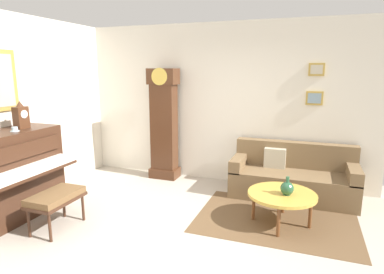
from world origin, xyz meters
TOP-DOWN VIEW (x-y plane):
  - ground_plane at (0.00, 0.00)m, footprint 6.40×6.00m
  - wall_back at (0.00, 2.40)m, footprint 5.30×0.13m
  - area_rug at (1.16, 1.00)m, footprint 2.10×1.50m
  - piano at (-2.23, -0.17)m, footprint 0.87×1.44m
  - piano_bench at (-1.45, -0.20)m, footprint 0.42×0.70m
  - grandfather_clock at (-1.01, 2.12)m, footprint 0.52×0.34m
  - couch at (1.31, 1.97)m, footprint 1.90×0.80m
  - coffee_table at (1.23, 0.90)m, footprint 0.88×0.88m
  - mantel_clock at (-2.23, 0.12)m, footprint 0.13×0.18m
  - teacup at (-2.14, -0.08)m, footprint 0.12×0.12m
  - green_jug at (1.29, 0.86)m, footprint 0.17×0.17m

SIDE VIEW (x-z plane):
  - ground_plane at x=0.00m, z-range -0.10..0.00m
  - area_rug at x=1.16m, z-range 0.00..0.01m
  - couch at x=1.31m, z-range -0.11..0.73m
  - coffee_table at x=1.23m, z-range 0.18..0.62m
  - piano_bench at x=-1.45m, z-range 0.17..0.65m
  - green_jug at x=1.29m, z-range 0.40..0.64m
  - piano at x=-2.23m, z-range 0.01..1.21m
  - grandfather_clock at x=-1.01m, z-range -0.05..1.98m
  - teacup at x=-2.14m, z-range 1.20..1.26m
  - mantel_clock at x=-2.23m, z-range 1.18..1.56m
  - wall_back at x=0.00m, z-range 0.00..2.80m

